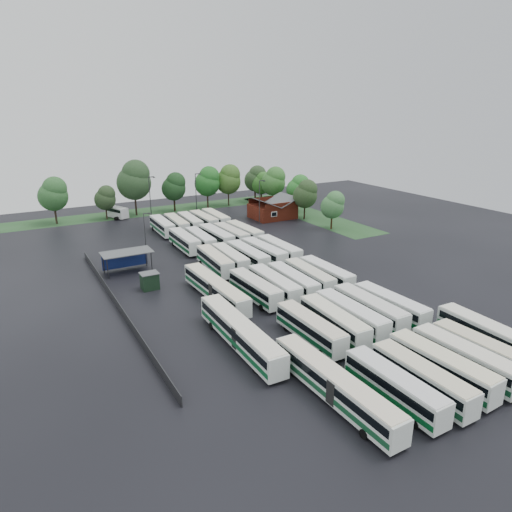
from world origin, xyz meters
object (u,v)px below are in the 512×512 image
artic_bus_west_a (334,385)px  artic_bus_east (507,344)px  brick_building (272,211)px  minibus (117,212)px

artic_bus_west_a → artic_bus_east: (21.43, -3.24, 0.05)m
brick_building → artic_bus_east: brick_building is taller
artic_bus_west_a → minibus: bearing=89.3°
minibus → brick_building: bearing=-52.6°
artic_bus_west_a → minibus: 84.77m
artic_bus_west_a → minibus: size_ratio=2.50×
brick_building → artic_bus_east: (-11.86, -69.06, -0.10)m
minibus → artic_bus_west_a: bearing=-113.0°
brick_building → artic_bus_east: bearing=-99.7°
artic_bus_east → minibus: artic_bus_east is taller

